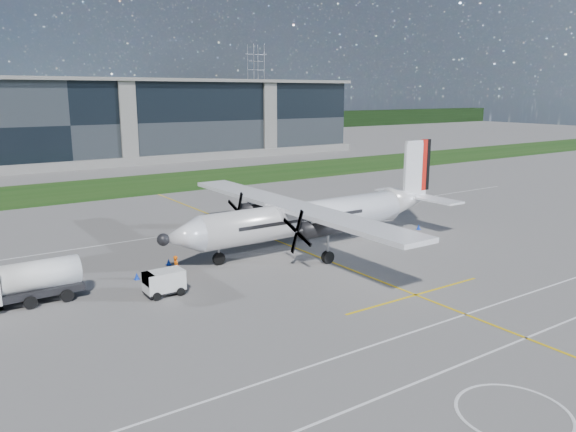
{
  "coord_description": "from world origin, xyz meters",
  "views": [
    {
      "loc": [
        -23.55,
        -30.06,
        13.01
      ],
      "look_at": [
        2.39,
        8.03,
        2.83
      ],
      "focal_mm": 35.0,
      "sensor_mm": 36.0,
      "label": 1
    }
  ],
  "objects_px": {
    "ground_crew_person": "(176,266)",
    "safety_cone_stbdwing": "(212,219)",
    "pylon_east": "(256,87)",
    "baggage_tug": "(164,283)",
    "safety_cone_nose_port": "(175,277)",
    "fuel_tanker_truck": "(15,285)",
    "safety_cone_nose_stbd": "(169,262)",
    "safety_cone_tail": "(419,227)",
    "safety_cone_fwd": "(137,276)",
    "turboprop_aircraft": "(315,198)"
  },
  "relations": [
    {
      "from": "safety_cone_fwd",
      "to": "ground_crew_person",
      "type": "bearing_deg",
      "value": -32.77
    },
    {
      "from": "turboprop_aircraft",
      "to": "baggage_tug",
      "type": "height_order",
      "value": "turboprop_aircraft"
    },
    {
      "from": "pylon_east",
      "to": "safety_cone_tail",
      "type": "height_order",
      "value": "pylon_east"
    },
    {
      "from": "safety_cone_nose_stbd",
      "to": "baggage_tug",
      "type": "bearing_deg",
      "value": -114.76
    },
    {
      "from": "ground_crew_person",
      "to": "safety_cone_nose_port",
      "type": "bearing_deg",
      "value": 126.8
    },
    {
      "from": "baggage_tug",
      "to": "ground_crew_person",
      "type": "bearing_deg",
      "value": 52.52
    },
    {
      "from": "fuel_tanker_truck",
      "to": "safety_cone_stbdwing",
      "type": "relative_size",
      "value": 14.39
    },
    {
      "from": "ground_crew_person",
      "to": "safety_cone_fwd",
      "type": "bearing_deg",
      "value": 59.17
    },
    {
      "from": "pylon_east",
      "to": "fuel_tanker_truck",
      "type": "bearing_deg",
      "value": -125.96
    },
    {
      "from": "ground_crew_person",
      "to": "safety_cone_stbdwing",
      "type": "distance_m",
      "value": 18.14
    },
    {
      "from": "pylon_east",
      "to": "safety_cone_fwd",
      "type": "xyz_separation_m",
      "value": [
        -96.06,
        -142.61,
        -14.75
      ]
    },
    {
      "from": "baggage_tug",
      "to": "safety_cone_fwd",
      "type": "xyz_separation_m",
      "value": [
        -0.44,
        4.04,
        -0.56
      ]
    },
    {
      "from": "safety_cone_nose_port",
      "to": "safety_cone_tail",
      "type": "bearing_deg",
      "value": 1.69
    },
    {
      "from": "turboprop_aircraft",
      "to": "safety_cone_fwd",
      "type": "xyz_separation_m",
      "value": [
        -15.66,
        0.19,
        -4.06
      ]
    },
    {
      "from": "ground_crew_person",
      "to": "safety_cone_stbdwing",
      "type": "relative_size",
      "value": 3.98
    },
    {
      "from": "turboprop_aircraft",
      "to": "safety_cone_nose_port",
      "type": "bearing_deg",
      "value": -173.77
    },
    {
      "from": "safety_cone_stbdwing",
      "to": "safety_cone_nose_stbd",
      "type": "relative_size",
      "value": 1.0
    },
    {
      "from": "fuel_tanker_truck",
      "to": "safety_cone_nose_stbd",
      "type": "height_order",
      "value": "fuel_tanker_truck"
    },
    {
      "from": "safety_cone_tail",
      "to": "pylon_east",
      "type": "bearing_deg",
      "value": 64.54
    },
    {
      "from": "turboprop_aircraft",
      "to": "safety_cone_nose_port",
      "type": "height_order",
      "value": "turboprop_aircraft"
    },
    {
      "from": "safety_cone_fwd",
      "to": "pylon_east",
      "type": "bearing_deg",
      "value": 56.04
    },
    {
      "from": "ground_crew_person",
      "to": "safety_cone_nose_stbd",
      "type": "relative_size",
      "value": 3.98
    },
    {
      "from": "safety_cone_fwd",
      "to": "turboprop_aircraft",
      "type": "bearing_deg",
      "value": -0.71
    },
    {
      "from": "turboprop_aircraft",
      "to": "baggage_tug",
      "type": "relative_size",
      "value": 10.59
    },
    {
      "from": "safety_cone_nose_port",
      "to": "safety_cone_nose_stbd",
      "type": "bearing_deg",
      "value": 73.99
    },
    {
      "from": "safety_cone_stbdwing",
      "to": "safety_cone_nose_stbd",
      "type": "bearing_deg",
      "value": -129.72
    },
    {
      "from": "safety_cone_stbdwing",
      "to": "pylon_east",
      "type": "bearing_deg",
      "value": 57.18
    },
    {
      "from": "safety_cone_nose_stbd",
      "to": "turboprop_aircraft",
      "type": "bearing_deg",
      "value": -9.84
    },
    {
      "from": "pylon_east",
      "to": "safety_cone_nose_stbd",
      "type": "height_order",
      "value": "pylon_east"
    },
    {
      "from": "safety_cone_nose_stbd",
      "to": "fuel_tanker_truck",
      "type": "bearing_deg",
      "value": -166.45
    },
    {
      "from": "safety_cone_tail",
      "to": "safety_cone_nose_stbd",
      "type": "relative_size",
      "value": 1.0
    },
    {
      "from": "pylon_east",
      "to": "safety_cone_nose_port",
      "type": "bearing_deg",
      "value": -123.05
    },
    {
      "from": "safety_cone_fwd",
      "to": "safety_cone_stbdwing",
      "type": "bearing_deg",
      "value": 46.49
    },
    {
      "from": "baggage_tug",
      "to": "safety_cone_nose_port",
      "type": "relative_size",
      "value": 5.42
    },
    {
      "from": "baggage_tug",
      "to": "fuel_tanker_truck",
      "type": "bearing_deg",
      "value": 158.38
    },
    {
      "from": "fuel_tanker_truck",
      "to": "baggage_tug",
      "type": "distance_m",
      "value": 9.03
    },
    {
      "from": "ground_crew_person",
      "to": "safety_cone_fwd",
      "type": "relative_size",
      "value": 3.98
    },
    {
      "from": "safety_cone_nose_port",
      "to": "safety_cone_nose_stbd",
      "type": "distance_m",
      "value": 3.78
    },
    {
      "from": "ground_crew_person",
      "to": "safety_cone_stbdwing",
      "type": "bearing_deg",
      "value": -32.77
    },
    {
      "from": "safety_cone_stbdwing",
      "to": "safety_cone_fwd",
      "type": "height_order",
      "value": "same"
    },
    {
      "from": "safety_cone_stbdwing",
      "to": "safety_cone_tail",
      "type": "bearing_deg",
      "value": -43.55
    },
    {
      "from": "safety_cone_nose_stbd",
      "to": "pylon_east",
      "type": "bearing_deg",
      "value": 56.57
    },
    {
      "from": "turboprop_aircraft",
      "to": "safety_cone_nose_stbd",
      "type": "xyz_separation_m",
      "value": [
        -12.45,
        2.16,
        -4.06
      ]
    },
    {
      "from": "pylon_east",
      "to": "fuel_tanker_truck",
      "type": "height_order",
      "value": "pylon_east"
    },
    {
      "from": "ground_crew_person",
      "to": "safety_cone_tail",
      "type": "relative_size",
      "value": 3.98
    },
    {
      "from": "ground_crew_person",
      "to": "safety_cone_nose_stbd",
      "type": "xyz_separation_m",
      "value": [
        0.84,
        3.49,
        -0.74
      ]
    },
    {
      "from": "baggage_tug",
      "to": "ground_crew_person",
      "type": "height_order",
      "value": "ground_crew_person"
    },
    {
      "from": "ground_crew_person",
      "to": "safety_cone_fwd",
      "type": "distance_m",
      "value": 2.92
    },
    {
      "from": "turboprop_aircraft",
      "to": "safety_cone_nose_port",
      "type": "relative_size",
      "value": 57.43
    },
    {
      "from": "pylon_east",
      "to": "baggage_tug",
      "type": "bearing_deg",
      "value": -123.1
    }
  ]
}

